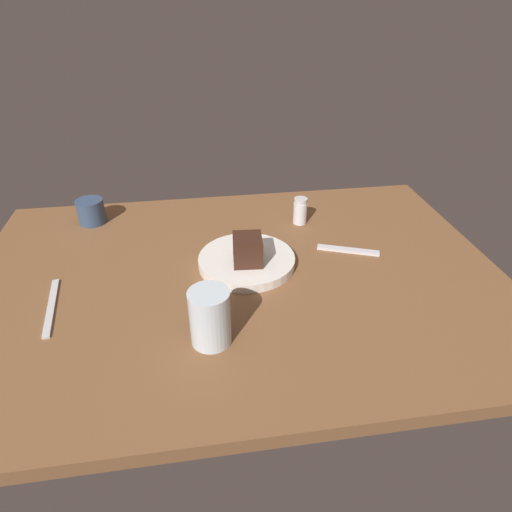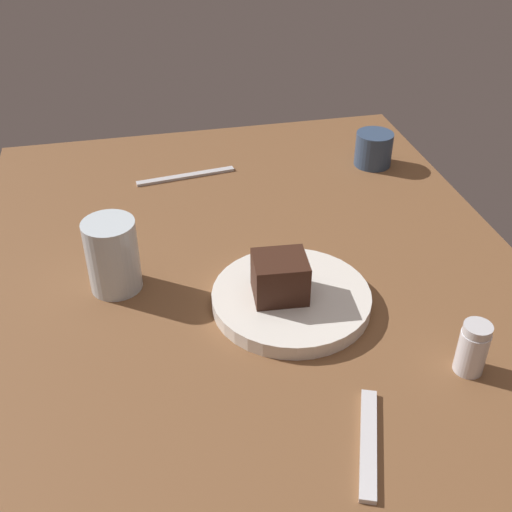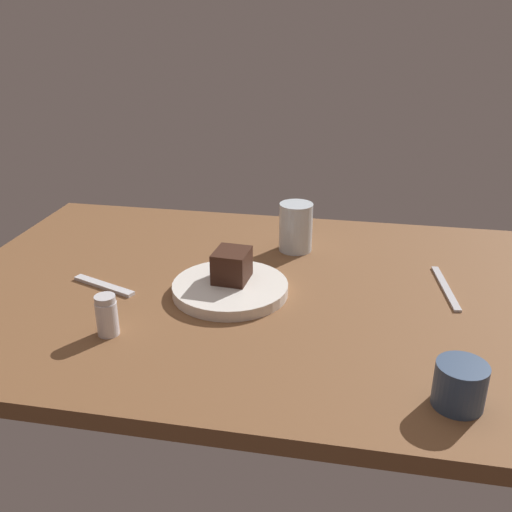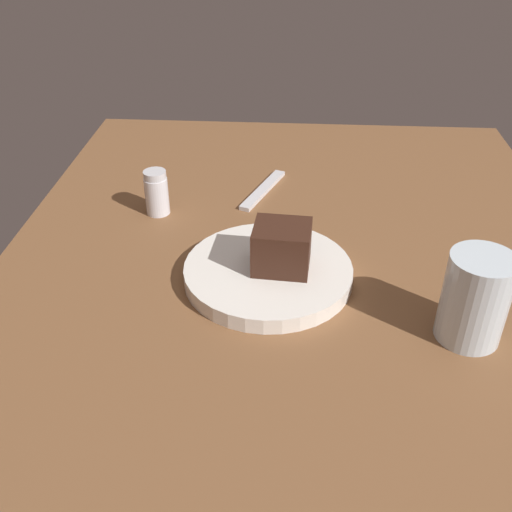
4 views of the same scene
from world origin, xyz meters
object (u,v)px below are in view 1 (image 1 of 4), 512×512
(dessert_plate, at_px, (247,261))
(chocolate_cake_slice, at_px, (248,250))
(salt_shaker, at_px, (300,211))
(water_glass, at_px, (210,317))
(dessert_spoon, at_px, (348,250))
(coffee_cup, at_px, (91,211))
(butter_knife, at_px, (51,307))

(dessert_plate, bearing_deg, chocolate_cake_slice, -89.56)
(salt_shaker, bearing_deg, chocolate_cake_slice, -130.23)
(dessert_plate, height_order, chocolate_cake_slice, chocolate_cake_slice)
(water_glass, bearing_deg, chocolate_cake_slice, 66.35)
(water_glass, distance_m, dessert_spoon, 0.44)
(coffee_cup, bearing_deg, chocolate_cake_slice, -36.47)
(dessert_plate, xyz_separation_m, butter_knife, (-0.41, -0.10, -0.01))
(dessert_plate, distance_m, coffee_cup, 0.47)
(chocolate_cake_slice, xyz_separation_m, coffee_cup, (-0.39, 0.29, -0.02))
(coffee_cup, bearing_deg, salt_shaker, -8.80)
(water_glass, bearing_deg, coffee_cup, 119.80)
(dessert_spoon, relative_size, butter_knife, 0.79)
(chocolate_cake_slice, xyz_separation_m, water_glass, (-0.10, -0.22, 0.00))
(coffee_cup, distance_m, dessert_spoon, 0.69)
(coffee_cup, xyz_separation_m, dessert_spoon, (0.64, -0.25, -0.03))
(chocolate_cake_slice, distance_m, coffee_cup, 0.48)
(salt_shaker, height_order, water_glass, water_glass)
(salt_shaker, distance_m, dessert_spoon, 0.19)
(chocolate_cake_slice, distance_m, butter_knife, 0.42)
(chocolate_cake_slice, distance_m, dessert_spoon, 0.26)
(dessert_spoon, height_order, butter_knife, dessert_spoon)
(salt_shaker, distance_m, coffee_cup, 0.57)
(chocolate_cake_slice, relative_size, butter_knife, 0.39)
(dessert_plate, relative_size, butter_knife, 1.18)
(water_glass, relative_size, dessert_spoon, 0.73)
(salt_shaker, xyz_separation_m, butter_knife, (-0.58, -0.28, -0.03))
(dessert_plate, bearing_deg, salt_shaker, 47.20)
(chocolate_cake_slice, distance_m, water_glass, 0.24)
(water_glass, xyz_separation_m, coffee_cup, (-0.29, 0.51, -0.02))
(butter_knife, bearing_deg, chocolate_cake_slice, 93.70)
(coffee_cup, bearing_deg, dessert_plate, -34.80)
(water_glass, bearing_deg, dessert_spoon, 36.59)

